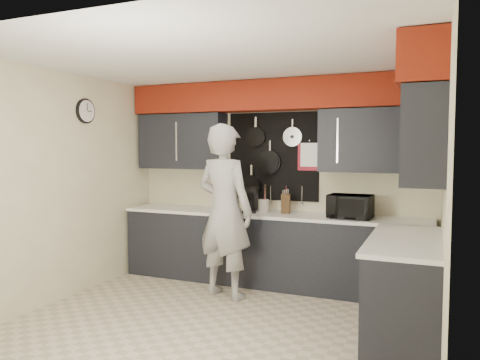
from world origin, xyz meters
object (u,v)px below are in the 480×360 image
at_px(knife_block, 286,204).
at_px(person, 225,211).
at_px(coffee_maker, 250,199).
at_px(microwave, 350,206).
at_px(utensil_crock, 264,205).

distance_m(knife_block, person, 0.87).
distance_m(knife_block, coffee_maker, 0.46).
relative_size(microwave, person, 0.25).
xyz_separation_m(microwave, coffee_maker, (-1.27, 0.02, 0.03)).
xyz_separation_m(knife_block, person, (-0.52, -0.69, -0.03)).
xyz_separation_m(utensil_crock, coffee_maker, (-0.15, -0.10, 0.09)).
xyz_separation_m(knife_block, coffee_maker, (-0.45, -0.07, 0.05)).
relative_size(knife_block, person, 0.12).
relative_size(microwave, coffee_maker, 1.53).
height_order(knife_block, utensil_crock, knife_block).
relative_size(knife_block, coffee_maker, 0.74).
bearing_deg(coffee_maker, utensil_crock, 14.00).
bearing_deg(microwave, knife_block, 176.86).
xyz_separation_m(microwave, person, (-1.34, -0.60, -0.05)).
bearing_deg(utensil_crock, microwave, -6.45).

